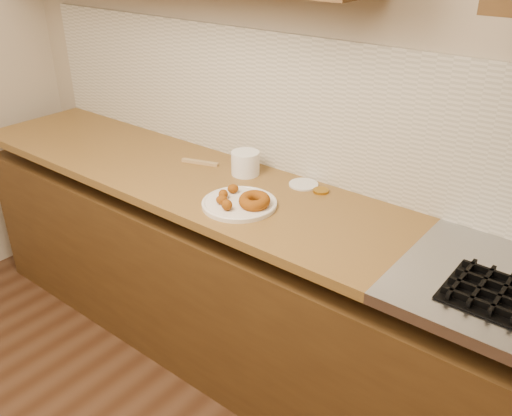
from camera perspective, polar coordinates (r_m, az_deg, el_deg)
name	(u,v)px	position (r m, az deg, el deg)	size (l,w,h in m)	color
wall_back	(337,79)	(2.21, 8.56, 13.32)	(4.00, 0.02, 2.70)	tan
base_cabinet	(285,313)	(2.40, 3.10, -10.97)	(3.60, 0.60, 0.77)	#493014
butcher_block	(173,172)	(2.52, -8.72, 3.78)	(2.30, 0.62, 0.04)	brown
backsplash	(333,116)	(2.24, 8.14, 9.55)	(3.60, 0.02, 0.60)	beige
donut_plate	(239,204)	(2.14, -1.77, 0.45)	(0.30, 0.30, 0.02)	white
ring_donut	(254,200)	(2.09, -0.18, 0.80)	(0.12, 0.12, 0.04)	#88490D
fried_dough_chunks	(226,197)	(2.13, -3.14, 1.15)	(0.14, 0.19, 0.04)	#88490D
plastic_tub	(245,163)	(2.40, -1.12, 4.75)	(0.13, 0.13, 0.10)	white
tub_lid	(304,184)	(2.32, 5.03, 2.49)	(0.12, 0.12, 0.01)	silver
brass_jar_lid	(321,191)	(2.27, 6.85, 1.81)	(0.07, 0.07, 0.01)	#B28022
wooden_utensil	(200,162)	(2.54, -5.91, 4.81)	(0.18, 0.02, 0.01)	tan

